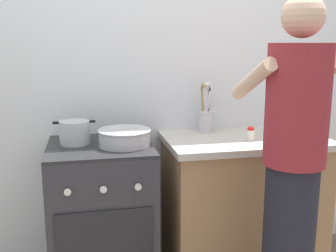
% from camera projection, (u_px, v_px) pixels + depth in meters
% --- Properties ---
extents(back_wall, '(3.20, 0.10, 2.50)m').
position_uv_depth(back_wall, '(178.00, 78.00, 2.70)').
color(back_wall, silver).
rests_on(back_wall, ground).
extents(countertop, '(1.00, 0.60, 0.90)m').
position_uv_depth(countertop, '(242.00, 204.00, 2.60)').
color(countertop, '#99724C').
rests_on(countertop, ground).
extents(stove_range, '(0.60, 0.62, 0.90)m').
position_uv_depth(stove_range, '(102.00, 217.00, 2.41)').
color(stove_range, '#2D2D33').
rests_on(stove_range, ground).
extents(pot, '(0.24, 0.18, 0.14)m').
position_uv_depth(pot, '(75.00, 132.00, 2.33)').
color(pot, '#B2B2B7').
rests_on(pot, stove_range).
extents(mixing_bowl, '(0.31, 0.31, 0.10)m').
position_uv_depth(mixing_bowl, '(124.00, 137.00, 2.29)').
color(mixing_bowl, '#B7B7BC').
rests_on(mixing_bowl, stove_range).
extents(utensil_crock, '(0.10, 0.10, 0.33)m').
position_uv_depth(utensil_crock, '(206.00, 117.00, 2.64)').
color(utensil_crock, silver).
rests_on(utensil_crock, countertop).
extents(spice_bottle, '(0.04, 0.04, 0.08)m').
position_uv_depth(spice_bottle, '(251.00, 134.00, 2.41)').
color(spice_bottle, silver).
rests_on(spice_bottle, countertop).
extents(oil_bottle, '(0.06, 0.06, 0.24)m').
position_uv_depth(oil_bottle, '(277.00, 122.00, 2.49)').
color(oil_bottle, gold).
rests_on(oil_bottle, countertop).
extents(person, '(0.41, 0.50, 1.70)m').
position_uv_depth(person, '(292.00, 172.00, 1.96)').
color(person, black).
rests_on(person, ground).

